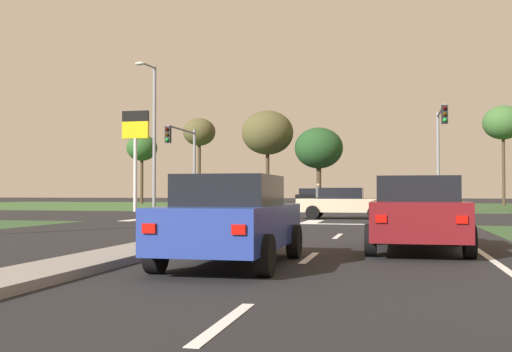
# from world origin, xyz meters

# --- Properties ---
(ground_plane) EXTENTS (200.00, 200.00, 0.00)m
(ground_plane) POSITION_xyz_m (0.00, 30.00, 0.00)
(ground_plane) COLOR black
(grass_verge_far_left) EXTENTS (35.00, 35.00, 0.01)m
(grass_verge_far_left) POSITION_xyz_m (-25.50, 54.50, 0.00)
(grass_verge_far_left) COLOR #385B2D
(grass_verge_far_left) RESTS_ON ground
(median_island_near) EXTENTS (1.20, 22.00, 0.14)m
(median_island_near) POSITION_xyz_m (0.00, 11.00, 0.07)
(median_island_near) COLOR gray
(median_island_near) RESTS_ON ground
(median_island_far) EXTENTS (1.20, 36.00, 0.14)m
(median_island_far) POSITION_xyz_m (0.00, 55.00, 0.07)
(median_island_far) COLOR gray
(median_island_far) RESTS_ON ground
(lane_dash_near) EXTENTS (0.14, 2.00, 0.01)m
(lane_dash_near) POSITION_xyz_m (3.50, 4.28, 0.01)
(lane_dash_near) COLOR silver
(lane_dash_near) RESTS_ON ground
(lane_dash_second) EXTENTS (0.14, 2.00, 0.01)m
(lane_dash_second) POSITION_xyz_m (3.50, 10.28, 0.01)
(lane_dash_second) COLOR silver
(lane_dash_second) RESTS_ON ground
(lane_dash_third) EXTENTS (0.14, 2.00, 0.01)m
(lane_dash_third) POSITION_xyz_m (3.50, 16.28, 0.01)
(lane_dash_third) COLOR silver
(lane_dash_third) RESTS_ON ground
(edge_line_right) EXTENTS (0.14, 24.00, 0.01)m
(edge_line_right) POSITION_xyz_m (6.85, 12.00, 0.01)
(edge_line_right) COLOR silver
(edge_line_right) RESTS_ON ground
(stop_bar_near) EXTENTS (6.40, 0.50, 0.01)m
(stop_bar_near) POSITION_xyz_m (3.80, 23.00, 0.01)
(stop_bar_near) COLOR silver
(stop_bar_near) RESTS_ON ground
(crosswalk_bar_near) EXTENTS (0.70, 2.80, 0.01)m
(crosswalk_bar_near) POSITION_xyz_m (-6.40, 24.80, 0.01)
(crosswalk_bar_near) COLOR silver
(crosswalk_bar_near) RESTS_ON ground
(crosswalk_bar_second) EXTENTS (0.70, 2.80, 0.01)m
(crosswalk_bar_second) POSITION_xyz_m (-5.25, 24.80, 0.01)
(crosswalk_bar_second) COLOR silver
(crosswalk_bar_second) RESTS_ON ground
(crosswalk_bar_third) EXTENTS (0.70, 2.80, 0.01)m
(crosswalk_bar_third) POSITION_xyz_m (-4.10, 24.80, 0.01)
(crosswalk_bar_third) COLOR silver
(crosswalk_bar_third) RESTS_ON ground
(crosswalk_bar_fourth) EXTENTS (0.70, 2.80, 0.01)m
(crosswalk_bar_fourth) POSITION_xyz_m (-2.95, 24.80, 0.01)
(crosswalk_bar_fourth) COLOR silver
(crosswalk_bar_fourth) RESTS_ON ground
(crosswalk_bar_fifth) EXTENTS (0.70, 2.80, 0.01)m
(crosswalk_bar_fifth) POSITION_xyz_m (-1.80, 24.80, 0.01)
(crosswalk_bar_fifth) COLOR silver
(crosswalk_bar_fifth) RESTS_ON ground
(crosswalk_bar_sixth) EXTENTS (0.70, 2.80, 0.01)m
(crosswalk_bar_sixth) POSITION_xyz_m (-0.65, 24.80, 0.01)
(crosswalk_bar_sixth) COLOR silver
(crosswalk_bar_sixth) RESTS_ON ground
(crosswalk_bar_seventh) EXTENTS (0.70, 2.80, 0.01)m
(crosswalk_bar_seventh) POSITION_xyz_m (0.50, 24.80, 0.01)
(crosswalk_bar_seventh) COLOR silver
(crosswalk_bar_seventh) RESTS_ON ground
(crosswalk_bar_eighth) EXTENTS (0.70, 2.80, 0.01)m
(crosswalk_bar_eighth) POSITION_xyz_m (1.65, 24.80, 0.01)
(crosswalk_bar_eighth) COLOR silver
(crosswalk_bar_eighth) RESTS_ON ground
(car_maroon_near) EXTENTS (2.07, 4.62, 1.59)m
(car_maroon_near) POSITION_xyz_m (5.56, 12.28, 0.81)
(car_maroon_near) COLOR maroon
(car_maroon_near) RESTS_ON ground
(car_black_second) EXTENTS (2.01, 4.42, 1.60)m
(car_black_second) POSITION_xyz_m (-2.21, 52.02, 0.81)
(car_black_second) COLOR black
(car_black_second) RESTS_ON ground
(car_blue_third) EXTENTS (1.95, 4.25, 1.55)m
(car_blue_third) POSITION_xyz_m (2.35, 8.83, 0.79)
(car_blue_third) COLOR navy
(car_blue_third) RESTS_ON ground
(car_beige_fourth) EXTENTS (4.47, 1.95, 1.47)m
(car_beige_fourth) POSITION_xyz_m (2.71, 28.09, 0.75)
(car_beige_fourth) COLOR #BCAD8E
(car_beige_fourth) RESTS_ON ground
(car_silver_seventh) EXTENTS (2.01, 4.16, 1.53)m
(car_silver_seventh) POSITION_xyz_m (-2.28, 63.09, 0.78)
(car_silver_seventh) COLOR #B7B7BC
(car_silver_seventh) RESTS_ON ground
(traffic_signal_far_right) EXTENTS (0.32, 5.53, 6.03)m
(traffic_signal_far_right) POSITION_xyz_m (7.60, 34.64, 4.19)
(traffic_signal_far_right) COLOR gray
(traffic_signal_far_right) RESTS_ON ground
(traffic_signal_far_left) EXTENTS (0.32, 5.12, 5.34)m
(traffic_signal_far_left) POSITION_xyz_m (-7.60, 34.69, 3.72)
(traffic_signal_far_left) COLOR gray
(traffic_signal_far_left) RESTS_ON ground
(street_lamp_second) EXTENTS (0.56, 2.01, 8.62)m
(street_lamp_second) POSITION_xyz_m (-8.57, 31.94, 4.83)
(street_lamp_second) COLOR gray
(street_lamp_second) RESTS_ON ground
(pedestrian_at_median) EXTENTS (0.34, 0.34, 1.74)m
(pedestrian_at_median) POSITION_xyz_m (-0.20, 41.90, 1.20)
(pedestrian_at_median) COLOR #232833
(pedestrian_at_median) RESTS_ON median_island_far
(fuel_price_totem) EXTENTS (1.80, 0.24, 6.56)m
(fuel_price_totem) POSITION_xyz_m (-11.38, 35.86, 4.81)
(fuel_price_totem) COLOR silver
(fuel_price_totem) RESTS_ON ground
(treeline_near) EXTENTS (3.39, 3.39, 7.61)m
(treeline_near) POSITION_xyz_m (-22.16, 61.98, 6.11)
(treeline_near) COLOR #423323
(treeline_near) RESTS_ON ground
(treeline_second) EXTENTS (3.59, 3.59, 9.46)m
(treeline_second) POSITION_xyz_m (-16.03, 63.50, 7.83)
(treeline_second) COLOR #423323
(treeline_second) RESTS_ON ground
(treeline_third) EXTENTS (5.23, 5.23, 9.50)m
(treeline_third) POSITION_xyz_m (-7.46, 59.35, 7.25)
(treeline_third) COLOR #423323
(treeline_third) RESTS_ON ground
(treeline_fourth) EXTENTS (4.74, 4.74, 7.63)m
(treeline_fourth) POSITION_xyz_m (-2.22, 58.90, 5.57)
(treeline_fourth) COLOR #423323
(treeline_fourth) RESTS_ON ground
(treeline_fifth) EXTENTS (3.75, 3.75, 9.39)m
(treeline_fifth) POSITION_xyz_m (15.00, 59.78, 7.74)
(treeline_fifth) COLOR #423323
(treeline_fifth) RESTS_ON ground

